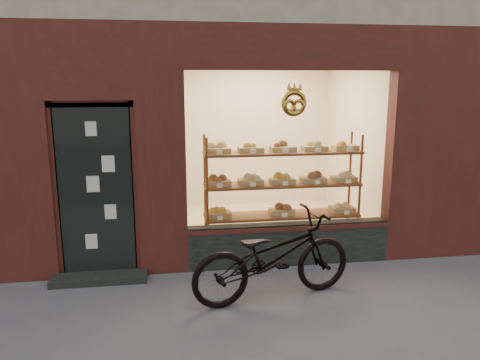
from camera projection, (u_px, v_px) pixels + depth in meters
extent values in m
plane|color=#555456|center=(298.00, 354.00, 4.24)|extent=(90.00, 90.00, 0.00)
cube|color=black|center=(289.00, 243.00, 6.30)|extent=(2.70, 0.25, 0.55)
cube|color=black|center=(96.00, 192.00, 5.70)|extent=(0.90, 0.04, 2.15)
cube|color=black|center=(100.00, 278.00, 5.77)|extent=(1.15, 0.35, 0.08)
torus|color=#BF8E36|center=(294.00, 103.00, 5.80)|extent=(0.33, 0.07, 0.33)
cube|color=brown|center=(281.00, 248.00, 6.76)|extent=(2.20, 0.45, 0.04)
cube|color=brown|center=(282.00, 215.00, 6.65)|extent=(2.20, 0.45, 0.03)
cube|color=brown|center=(282.00, 184.00, 6.56)|extent=(2.20, 0.45, 0.04)
cube|color=brown|center=(283.00, 153.00, 6.46)|extent=(2.20, 0.45, 0.04)
cylinder|color=brown|center=(207.00, 201.00, 6.24)|extent=(0.04, 0.04, 1.70)
cylinder|color=brown|center=(360.00, 195.00, 6.55)|extent=(0.04, 0.04, 1.70)
cylinder|color=brown|center=(205.00, 194.00, 6.62)|extent=(0.04, 0.04, 1.70)
cylinder|color=brown|center=(349.00, 189.00, 6.93)|extent=(0.04, 0.04, 1.70)
cube|color=#A1834E|center=(219.00, 214.00, 6.51)|extent=(0.34, 0.24, 0.07)
sphere|color=gold|center=(219.00, 208.00, 6.49)|extent=(0.11, 0.11, 0.11)
cube|color=white|center=(220.00, 218.00, 6.33)|extent=(0.07, 0.01, 0.05)
cube|color=#A1834E|center=(282.00, 211.00, 6.64)|extent=(0.34, 0.24, 0.07)
sphere|color=brown|center=(282.00, 206.00, 6.62)|extent=(0.11, 0.11, 0.11)
cube|color=white|center=(285.00, 215.00, 6.46)|extent=(0.07, 0.01, 0.05)
cube|color=#A1834E|center=(342.00, 209.00, 6.77)|extent=(0.34, 0.24, 0.07)
sphere|color=tan|center=(342.00, 203.00, 6.75)|extent=(0.11, 0.11, 0.11)
cube|color=white|center=(347.00, 212.00, 6.59)|extent=(0.08, 0.01, 0.05)
cube|color=#A1834E|center=(218.00, 183.00, 6.41)|extent=(0.34, 0.24, 0.07)
sphere|color=brown|center=(218.00, 177.00, 6.40)|extent=(0.11, 0.11, 0.11)
cube|color=white|center=(220.00, 186.00, 6.23)|extent=(0.07, 0.01, 0.06)
cube|color=#A1834E|center=(251.00, 182.00, 6.48)|extent=(0.34, 0.24, 0.07)
sphere|color=tan|center=(251.00, 176.00, 6.46)|extent=(0.11, 0.11, 0.11)
cube|color=white|center=(253.00, 185.00, 6.30)|extent=(0.07, 0.01, 0.06)
cube|color=#A1834E|center=(282.00, 181.00, 6.54)|extent=(0.34, 0.24, 0.07)
sphere|color=gold|center=(282.00, 175.00, 6.53)|extent=(0.11, 0.11, 0.11)
cube|color=white|center=(285.00, 183.00, 6.37)|extent=(0.07, 0.01, 0.06)
cube|color=#A1834E|center=(313.00, 180.00, 6.61)|extent=(0.34, 0.24, 0.07)
sphere|color=brown|center=(313.00, 174.00, 6.59)|extent=(0.11, 0.11, 0.11)
cube|color=white|center=(317.00, 182.00, 6.43)|extent=(0.07, 0.01, 0.06)
cube|color=#A1834E|center=(344.00, 179.00, 6.67)|extent=(0.34, 0.24, 0.07)
sphere|color=tan|center=(344.00, 173.00, 6.66)|extent=(0.11, 0.11, 0.11)
cube|color=white|center=(348.00, 181.00, 6.50)|extent=(0.08, 0.01, 0.06)
cube|color=#A1834E|center=(218.00, 150.00, 6.32)|extent=(0.34, 0.24, 0.07)
sphere|color=tan|center=(218.00, 144.00, 6.30)|extent=(0.11, 0.11, 0.11)
cube|color=white|center=(219.00, 152.00, 6.14)|extent=(0.07, 0.01, 0.06)
cube|color=#A1834E|center=(251.00, 149.00, 6.38)|extent=(0.34, 0.24, 0.07)
sphere|color=gold|center=(251.00, 143.00, 6.37)|extent=(0.11, 0.11, 0.11)
cube|color=white|center=(253.00, 151.00, 6.20)|extent=(0.07, 0.01, 0.06)
cube|color=#A1834E|center=(283.00, 149.00, 6.45)|extent=(0.34, 0.24, 0.07)
sphere|color=brown|center=(283.00, 143.00, 6.43)|extent=(0.11, 0.11, 0.11)
cube|color=white|center=(286.00, 151.00, 6.27)|extent=(0.07, 0.01, 0.06)
cube|color=#A1834E|center=(314.00, 148.00, 6.51)|extent=(0.34, 0.24, 0.07)
sphere|color=tan|center=(314.00, 142.00, 6.50)|extent=(0.11, 0.11, 0.11)
cube|color=white|center=(318.00, 150.00, 6.34)|extent=(0.07, 0.01, 0.06)
cube|color=#A1834E|center=(345.00, 147.00, 6.58)|extent=(0.34, 0.24, 0.07)
sphere|color=gold|center=(345.00, 141.00, 6.56)|extent=(0.11, 0.11, 0.11)
cube|color=white|center=(350.00, 149.00, 6.40)|extent=(0.08, 0.01, 0.06)
imported|color=black|center=(273.00, 257.00, 5.23)|extent=(2.00, 1.06, 1.00)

